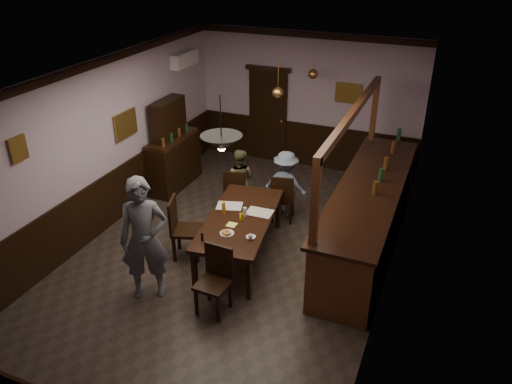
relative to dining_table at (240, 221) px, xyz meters
The scene contains 31 objects.
room 0.83m from the dining_table, 166.97° to the right, with size 5.01×8.01×3.01m.
dining_table is the anchor object (origin of this frame).
chair_far_left 1.35m from the dining_table, 117.64° to the left, with size 0.51×0.51×0.96m.
chair_far_right 1.36m from the dining_table, 78.80° to the left, with size 0.49×0.49×0.95m.
chair_near 1.33m from the dining_table, 80.80° to the right, with size 0.46×0.46×1.00m.
chair_side 0.97m from the dining_table, 158.57° to the right, with size 0.58×0.58×1.06m.
person_standing 1.65m from the dining_table, 121.54° to the right, with size 0.69×0.46×1.90m, color #595C65.
person_seated_left 1.62m from the dining_table, 114.68° to the left, with size 0.60×0.47×1.24m, color brown.
person_seated_right 1.61m from the dining_table, 82.30° to the left, with size 0.83×0.48×1.29m, color slate.
newspaper_left 0.41m from the dining_table, 139.03° to the left, with size 0.42×0.30×0.01m, color silver.
newspaper_right 0.36m from the dining_table, 47.38° to the left, with size 0.42×0.30×0.01m, color silver.
napkin 0.27m from the dining_table, 94.64° to the right, with size 0.15×0.15×0.00m, color #FEFF5D.
saucer 0.62m from the dining_table, 50.20° to the right, with size 0.15×0.15×0.01m, color white.
coffee_cup 0.69m from the dining_table, 52.41° to the right, with size 0.08×0.08×0.07m, color white.
pastry_plate 0.53m from the dining_table, 87.64° to the right, with size 0.22×0.22×0.01m, color white.
pastry_ring_a 0.55m from the dining_table, 88.52° to the right, with size 0.13×0.13×0.04m, color #C68C47.
pastry_ring_b 0.56m from the dining_table, 86.46° to the right, with size 0.13×0.13×0.04m, color #C68C47.
soda_can 0.16m from the dining_table, 51.31° to the right, with size 0.07×0.07×0.12m, color yellow.
beer_glass 0.33m from the dining_table, behind, with size 0.06×0.06×0.20m, color #BF721E.
water_glass 0.17m from the dining_table, 51.21° to the left, with size 0.06×0.06×0.15m, color silver.
pepper_mill 0.88m from the dining_table, 105.49° to the right, with size 0.04×0.04×0.14m, color black.
sideboard 3.00m from the dining_table, 141.80° to the left, with size 0.51×1.42×1.87m.
bar_counter 2.17m from the dining_table, 31.46° to the left, with size 1.00×4.30×2.41m.
door_back 4.07m from the dining_table, 104.93° to the left, with size 0.90×0.06×2.10m, color black.
ac_unit 4.21m from the dining_table, 131.37° to the left, with size 0.20×0.85×0.30m.
picture_left_small 3.41m from the dining_table, 147.91° to the right, with size 0.04×0.28×0.36m.
picture_left_large 2.90m from the dining_table, 163.60° to the left, with size 0.04×0.62×0.48m.
picture_back 4.15m from the dining_table, 79.11° to the left, with size 0.55×0.04×0.42m.
pendant_iron 1.84m from the dining_table, 81.51° to the right, with size 0.56×0.56×0.77m.
pendant_brass_mid 2.41m from the dining_table, 91.42° to the left, with size 0.20×0.20×0.81m.
pendant_brass_far 3.66m from the dining_table, 87.29° to the left, with size 0.20×0.20×0.81m.
Camera 1 is at (3.03, -6.24, 4.83)m, focal length 35.00 mm.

